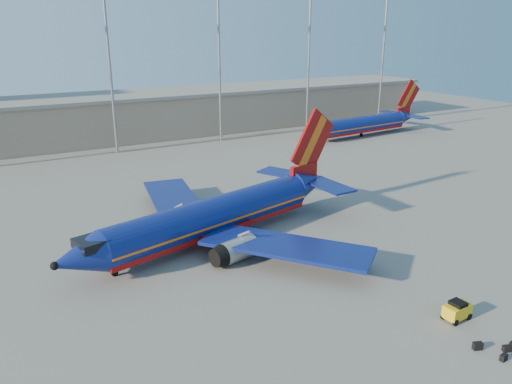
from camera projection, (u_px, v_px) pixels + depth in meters
ground at (282, 240)px, 51.19m from camera, size 220.00×220.00×0.00m
terminal_building at (173, 112)px, 102.50m from camera, size 122.00×16.00×8.50m
light_mast_row at (167, 47)px, 86.08m from camera, size 101.60×1.60×28.65m
aircraft_main at (219, 215)px, 50.77m from camera, size 34.62×32.89×11.94m
aircraft_second at (365, 124)px, 99.68m from camera, size 30.97×12.02×10.49m
baggage_tug at (457, 310)px, 37.04m from camera, size 2.12×1.35×1.49m
luggage_pile at (502, 349)px, 33.49m from camera, size 3.13×2.12×0.53m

